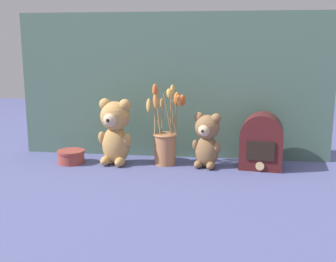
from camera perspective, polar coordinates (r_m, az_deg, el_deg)
ground_plane at (r=1.71m, az=-0.09°, el=-4.87°), size 4.00×4.00×0.00m
backdrop_wall at (r=1.82m, az=0.63°, el=6.07°), size 1.34×0.02×0.62m
teddy_bear_large at (r=1.73m, az=-7.18°, el=0.08°), size 0.15×0.14×0.27m
teddy_bear_medium at (r=1.69m, az=5.28°, el=-1.10°), size 0.13×0.11×0.22m
flower_vase at (r=1.73m, az=-0.33°, el=-1.22°), size 0.16×0.11×0.33m
vintage_radio at (r=1.72m, az=12.55°, el=-1.45°), size 0.18×0.15×0.22m
decorative_tin_tall at (r=1.80m, az=-12.99°, el=-3.41°), size 0.11×0.11×0.05m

